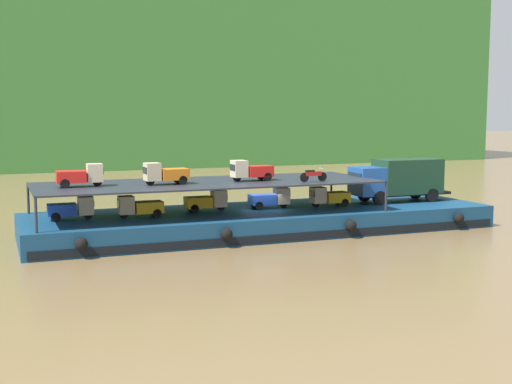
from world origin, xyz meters
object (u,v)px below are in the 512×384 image
Objects in this scene: mini_truck_upper_mid at (165,174)px; covered_lorry at (398,179)px; mini_truck_upper_fore at (251,170)px; mini_truck_upper_stern at (81,175)px; cargo_barge at (263,220)px; mini_truck_lower_fore at (270,198)px; mini_truck_lower_stern at (71,208)px; mini_truck_lower_aft at (140,206)px; mini_truck_lower_mid at (207,201)px; mini_truck_lower_bow at (329,196)px; motorcycle_upper_port at (313,175)px.

covered_lorry is at bearing 2.00° from mini_truck_upper_mid.
covered_lorry is 2.83× the size of mini_truck_upper_fore.
covered_lorry is 2.85× the size of mini_truck_upper_stern.
mini_truck_lower_fore reaches higher than cargo_barge.
mini_truck_upper_stern reaches higher than mini_truck_lower_fore.
mini_truck_upper_fore reaches higher than mini_truck_lower_stern.
mini_truck_upper_mid is 5.78m from mini_truck_upper_fore.
mini_truck_lower_aft is 2.59m from mini_truck_upper_mid.
mini_truck_lower_mid is at bearing 177.95° from covered_lorry.
mini_truck_lower_mid is 3.54m from mini_truck_upper_fore.
mini_truck_lower_aft is 7.68m from mini_truck_upper_fore.
mini_truck_lower_bow is 1.46× the size of motorcycle_upper_port.
covered_lorry is at bearing 16.49° from motorcycle_upper_port.
mini_truck_lower_aft is 0.99× the size of mini_truck_lower_mid.
cargo_barge is 7.65m from mini_truck_upper_mid.
mini_truck_upper_mid is (5.65, -0.80, 2.00)m from mini_truck_lower_stern.
mini_truck_upper_mid is (5.08, -0.60, 0.00)m from mini_truck_upper_stern.
motorcycle_upper_port reaches higher than mini_truck_lower_mid.
mini_truck_upper_stern is (-12.53, -0.29, 2.00)m from mini_truck_lower_fore.
mini_truck_lower_fore is at bearing 1.33° from mini_truck_upper_stern.
mini_truck_upper_fore reaches higher than mini_truck_lower_mid.
cargo_barge is at bearing 19.63° from mini_truck_upper_fore.
covered_lorry is 11.74m from mini_truck_upper_fore.
covered_lorry reaches higher than mini_truck_lower_fore.
mini_truck_lower_aft is at bearing -176.97° from cargo_barge.
mini_truck_upper_mid is at bearing -2.50° from mini_truck_lower_aft.
cargo_barge is 12.55m from mini_truck_lower_stern.
covered_lorry is at bearing 2.25° from mini_truck_upper_fore.
mini_truck_lower_bow is 0.99× the size of mini_truck_upper_mid.
cargo_barge is 11.19× the size of mini_truck_upper_mid.
mini_truck_upper_stern is (-22.55, -0.01, 1.00)m from covered_lorry.
covered_lorry is 2.84× the size of mini_truck_lower_stern.
mini_truck_upper_stern is at bearing -178.67° from mini_truck_lower_fore.
mini_truck_upper_mid reaches higher than mini_truck_lower_fore.
covered_lorry is 8.49m from motorcycle_upper_port.
mini_truck_lower_fore is (9.09, 0.82, 0.00)m from mini_truck_lower_aft.
mini_truck_lower_fore is at bearing 30.02° from cargo_barge.
mini_truck_lower_aft is at bearing 177.50° from mini_truck_upper_mid.
mini_truck_lower_stern is (-12.47, 0.28, 1.44)m from cargo_barge.
mini_truck_lower_stern is 8.68m from mini_truck_lower_mid.
covered_lorry is 17.51m from mini_truck_upper_mid.
mini_truck_upper_mid is at bearing -173.20° from mini_truck_lower_fore.
mini_truck_lower_stern is at bearing 179.53° from covered_lorry.
mini_truck_lower_stern is at bearing 160.65° from mini_truck_upper_stern.
motorcycle_upper_port is (9.36, -1.79, -0.26)m from mini_truck_upper_mid.
mini_truck_upper_stern reaches higher than mini_truck_lower_aft.
cargo_barge is 3.98× the size of covered_lorry.
cargo_barge is 11.19× the size of mini_truck_lower_fore.
mini_truck_lower_stern and mini_truck_lower_aft have the same top height.
covered_lorry is at bearing 0.49° from cargo_barge.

